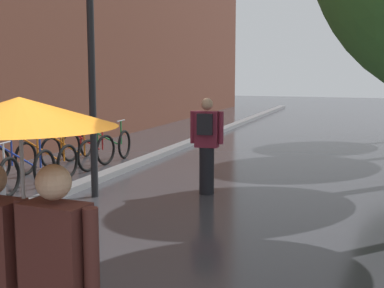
{
  "coord_description": "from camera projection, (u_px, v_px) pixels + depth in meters",
  "views": [
    {
      "loc": [
        1.95,
        -2.0,
        2.2
      ],
      "look_at": [
        -0.02,
        3.57,
        1.35
      ],
      "focal_mm": 49.63,
      "sensor_mm": 36.0,
      "label": 1
    }
  ],
  "objects": [
    {
      "name": "kerb_strip",
      "position": [
        158.0,
        155.0,
        13.21
      ],
      "size": [
        0.3,
        36.0,
        0.12
      ],
      "primitive_type": "cube",
      "color": "slate",
      "rests_on": "ground"
    },
    {
      "name": "parked_bicycle_4",
      "position": [
        21.0,
        165.0,
        10.08
      ],
      "size": [
        1.1,
        0.73,
        0.96
      ],
      "color": "black",
      "rests_on": "ground"
    },
    {
      "name": "parked_bicycle_5",
      "position": [
        46.0,
        159.0,
        10.77
      ],
      "size": [
        1.1,
        0.73,
        0.96
      ],
      "color": "black",
      "rests_on": "ground"
    },
    {
      "name": "parked_bicycle_6",
      "position": [
        69.0,
        153.0,
        11.53
      ],
      "size": [
        1.16,
        0.83,
        0.96
      ],
      "color": "black",
      "rests_on": "ground"
    },
    {
      "name": "parked_bicycle_7",
      "position": [
        88.0,
        147.0,
        12.35
      ],
      "size": [
        1.17,
        0.84,
        0.96
      ],
      "color": "black",
      "rests_on": "ground"
    },
    {
      "name": "parked_bicycle_8",
      "position": [
        105.0,
        142.0,
        13.13
      ],
      "size": [
        1.12,
        0.77,
        0.96
      ],
      "color": "black",
      "rests_on": "ground"
    },
    {
      "name": "couple_under_umbrella",
      "position": [
        23.0,
        205.0,
        3.19
      ],
      "size": [
        1.16,
        1.16,
        2.03
      ],
      "color": "#2D2D33",
      "rests_on": "ground"
    },
    {
      "name": "street_lamp_post",
      "position": [
        91.0,
        59.0,
        8.82
      ],
      "size": [
        0.24,
        0.24,
        3.99
      ],
      "color": "black",
      "rests_on": "ground"
    },
    {
      "name": "pedestrian_walking_midground",
      "position": [
        207.0,
        144.0,
        9.22
      ],
      "size": [
        0.59,
        0.35,
        1.69
      ],
      "color": "black",
      "rests_on": "ground"
    }
  ]
}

